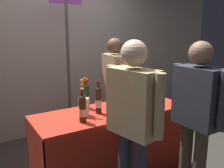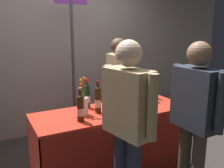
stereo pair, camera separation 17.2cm
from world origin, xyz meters
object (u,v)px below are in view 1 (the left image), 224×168
(display_bottle_0, at_px, (83,108))
(taster_foreground_right, at_px, (133,116))
(wine_glass_mid, at_px, (145,102))
(flower_vase, at_px, (84,105))
(tasting_table, at_px, (112,131))
(vendor_presenter, at_px, (115,83))
(wine_glass_near_vendor, at_px, (151,94))
(booth_signpost, at_px, (68,55))
(featured_wine_bottle, at_px, (109,102))

(display_bottle_0, xyz_separation_m, taster_foreground_right, (0.24, -0.49, 0.03))
(wine_glass_mid, relative_size, flower_vase, 0.34)
(tasting_table, distance_m, vendor_presenter, 0.89)
(wine_glass_near_vendor, distance_m, booth_signpost, 1.33)
(flower_vase, xyz_separation_m, taster_foreground_right, (0.15, -0.65, 0.05))
(flower_vase, bearing_deg, vendor_presenter, 39.31)
(tasting_table, xyz_separation_m, wine_glass_mid, (0.30, -0.20, 0.35))
(tasting_table, xyz_separation_m, featured_wine_bottle, (-0.08, -0.08, 0.38))
(taster_foreground_right, height_order, booth_signpost, booth_signpost)
(vendor_presenter, height_order, taster_foreground_right, taster_foreground_right)
(wine_glass_mid, bearing_deg, taster_foreground_right, -138.40)
(wine_glass_mid, height_order, vendor_presenter, vendor_presenter)
(tasting_table, distance_m, featured_wine_bottle, 0.40)
(featured_wine_bottle, relative_size, vendor_presenter, 0.20)
(wine_glass_mid, relative_size, vendor_presenter, 0.09)
(booth_signpost, bearing_deg, wine_glass_mid, -75.04)
(taster_foreground_right, xyz_separation_m, booth_signpost, (0.14, 1.76, 0.35))
(featured_wine_bottle, relative_size, booth_signpost, 0.15)
(taster_foreground_right, bearing_deg, featured_wine_bottle, -22.08)
(featured_wine_bottle, height_order, vendor_presenter, vendor_presenter)
(wine_glass_mid, distance_m, flower_vase, 0.67)
(featured_wine_bottle, height_order, booth_signpost, booth_signpost)
(flower_vase, distance_m, booth_signpost, 1.21)
(tasting_table, bearing_deg, wine_glass_mid, -33.67)
(flower_vase, relative_size, booth_signpost, 0.18)
(featured_wine_bottle, bearing_deg, tasting_table, 43.81)
(display_bottle_0, bearing_deg, taster_foreground_right, -64.02)
(wine_glass_mid, distance_m, booth_signpost, 1.43)
(display_bottle_0, bearing_deg, featured_wine_bottle, 11.83)
(featured_wine_bottle, xyz_separation_m, vendor_presenter, (0.53, 0.73, 0.01))
(tasting_table, height_order, featured_wine_bottle, featured_wine_bottle)
(featured_wine_bottle, distance_m, wine_glass_near_vendor, 0.70)
(featured_wine_bottle, distance_m, flower_vase, 0.27)
(display_bottle_0, height_order, flower_vase, flower_vase)
(featured_wine_bottle, relative_size, wine_glass_mid, 2.35)
(wine_glass_near_vendor, bearing_deg, display_bottle_0, -169.13)
(vendor_presenter, bearing_deg, display_bottle_0, -41.56)
(wine_glass_mid, relative_size, taster_foreground_right, 0.09)
(display_bottle_0, distance_m, wine_glass_mid, 0.73)
(featured_wine_bottle, height_order, wine_glass_mid, featured_wine_bottle)
(featured_wine_bottle, relative_size, flower_vase, 0.79)
(wine_glass_near_vendor, height_order, wine_glass_mid, wine_glass_mid)
(display_bottle_0, distance_m, vendor_presenter, 1.19)
(wine_glass_near_vendor, relative_size, flower_vase, 0.32)
(tasting_table, relative_size, flower_vase, 4.33)
(display_bottle_0, bearing_deg, flower_vase, 61.00)
(tasting_table, relative_size, wine_glass_near_vendor, 13.45)
(display_bottle_0, distance_m, taster_foreground_right, 0.54)
(tasting_table, relative_size, taster_foreground_right, 1.10)
(vendor_presenter, relative_size, taster_foreground_right, 0.97)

